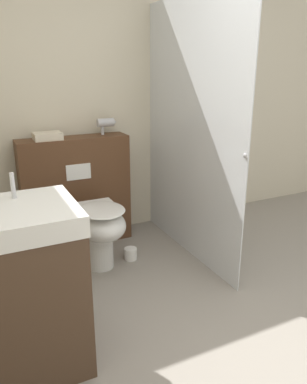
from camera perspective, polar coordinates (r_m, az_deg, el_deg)
name	(u,v)px	position (r m, az deg, el deg)	size (l,w,h in m)	color
ground_plane	(254,380)	(2.34, 15.09, -25.90)	(12.00, 12.00, 0.00)	gray
wall_back	(106,108)	(3.71, -7.22, 12.64)	(8.00, 0.06, 2.50)	beige
partition_panel	(76,192)	(3.57, -11.67, 0.04)	(0.99, 0.26, 1.02)	#51331E
shower_glass	(190,133)	(3.21, 5.56, 8.92)	(0.04, 1.53, 2.18)	silver
toilet	(101,228)	(3.10, -8.06, -5.52)	(0.37, 0.55, 0.56)	white
sink_vanity	(28,289)	(2.19, -18.59, -13.82)	(0.57, 0.56, 1.09)	#473323
hair_drier	(106,123)	(3.54, -7.21, 10.40)	(0.19, 0.08, 0.15)	#B7B7BC
folded_towel	(47,136)	(3.39, -15.85, 8.20)	(0.24, 0.20, 0.06)	beige
spare_toilet_roll	(131,254)	(3.35, -3.51, -9.37)	(0.11, 0.11, 0.10)	white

